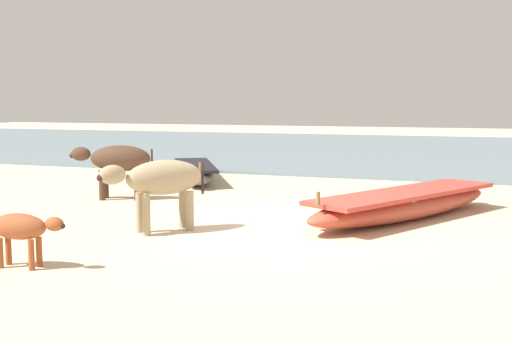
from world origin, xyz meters
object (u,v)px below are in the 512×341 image
fishing_boat_2 (195,172)px  calf_near_rust (21,229)px  fishing_boat_0 (406,203)px  cow_second_adult_dun (161,180)px  cow_adult_dark (117,161)px

fishing_boat_2 → calf_near_rust: 8.13m
fishing_boat_0 → cow_second_adult_dun: bearing=-26.5°
fishing_boat_2 → fishing_boat_0: bearing=29.5°
calf_near_rust → fishing_boat_2: bearing=95.2°
fishing_boat_2 → cow_second_adult_dun: 6.04m
calf_near_rust → cow_second_adult_dun: (0.58, 2.35, 0.32)m
fishing_boat_2 → cow_adult_dark: 3.18m
fishing_boat_0 → calf_near_rust: bearing=-11.4°
cow_adult_dark → fishing_boat_2: bearing=-111.7°
fishing_boat_0 → cow_adult_dark: bearing=-63.1°
calf_near_rust → fishing_boat_0: bearing=44.3°
cow_second_adult_dun → cow_adult_dark: bearing=-97.9°
cow_adult_dark → calf_near_rust: cow_adult_dark is taller
fishing_boat_2 → cow_adult_dark: (-0.22, -3.13, 0.55)m
calf_near_rust → cow_second_adult_dun: cow_second_adult_dun is taller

